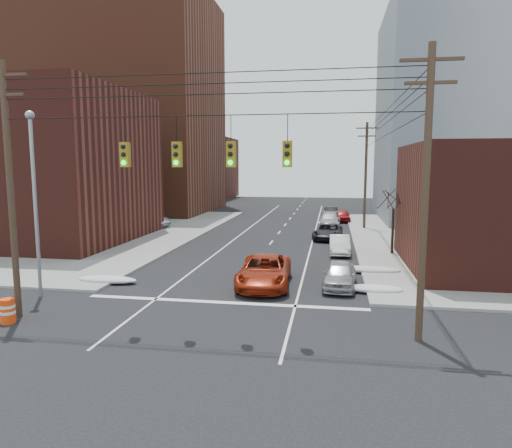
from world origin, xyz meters
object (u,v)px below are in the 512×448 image
(parked_car_f, at_px, (331,213))
(lot_car_c, at_px, (98,225))
(construction_barrel, at_px, (8,311))
(red_pickup, at_px, (264,271))
(parked_car_d, at_px, (330,220))
(lot_car_a, at_px, (94,231))
(parked_car_b, at_px, (340,245))
(lot_car_b, at_px, (148,220))
(parked_car_a, at_px, (340,275))
(lot_car_d, at_px, (63,229))
(parked_car_c, at_px, (328,232))
(parked_car_e, at_px, (343,216))

(parked_car_f, bearing_deg, lot_car_c, -147.36)
(parked_car_f, relative_size, lot_car_c, 0.81)
(construction_barrel, bearing_deg, red_pickup, 38.28)
(parked_car_d, height_order, lot_car_a, lot_car_a)
(parked_car_b, relative_size, lot_car_c, 0.79)
(red_pickup, relative_size, lot_car_a, 1.34)
(parked_car_f, relative_size, lot_car_b, 0.81)
(parked_car_d, xyz_separation_m, construction_barrel, (-13.30, -32.36, -0.22))
(parked_car_d, distance_m, lot_car_a, 23.81)
(parked_car_f, bearing_deg, parked_car_b, -93.28)
(lot_car_a, bearing_deg, parked_car_b, -80.27)
(parked_car_a, relative_size, parked_car_f, 0.98)
(parked_car_a, bearing_deg, parked_car_f, 95.29)
(parked_car_d, height_order, lot_car_d, parked_car_d)
(parked_car_b, distance_m, parked_car_c, 6.80)
(lot_car_b, bearing_deg, parked_car_b, -99.06)
(lot_car_b, relative_size, construction_barrel, 5.06)
(red_pickup, relative_size, lot_car_b, 1.12)
(parked_car_b, height_order, lot_car_b, lot_car_b)
(parked_car_d, bearing_deg, lot_car_d, -152.49)
(parked_car_d, relative_size, parked_car_e, 1.27)
(parked_car_d, bearing_deg, parked_car_f, 91.96)
(red_pickup, height_order, parked_car_e, red_pickup)
(parked_car_b, relative_size, lot_car_a, 0.94)
(parked_car_a, bearing_deg, lot_car_b, 138.05)
(lot_car_d, bearing_deg, red_pickup, -128.46)
(construction_barrel, bearing_deg, parked_car_a, 29.88)
(lot_car_c, relative_size, construction_barrel, 5.04)
(parked_car_d, distance_m, lot_car_c, 23.69)
(parked_car_d, height_order, construction_barrel, parked_car_d)
(red_pickup, distance_m, parked_car_b, 10.85)
(parked_car_b, xyz_separation_m, lot_car_c, (-22.90, 5.95, 0.23))
(parked_car_b, relative_size, parked_car_f, 0.98)
(red_pickup, height_order, lot_car_c, lot_car_c)
(construction_barrel, bearing_deg, lot_car_d, 116.98)
(lot_car_d, bearing_deg, lot_car_a, -112.57)
(parked_car_b, relative_size, lot_car_b, 0.79)
(parked_car_a, distance_m, lot_car_c, 27.65)
(parked_car_c, bearing_deg, red_pickup, -94.94)
(parked_car_e, distance_m, lot_car_b, 22.43)
(parked_car_a, relative_size, lot_car_c, 0.79)
(parked_car_a, height_order, parked_car_d, parked_car_d)
(parked_car_a, height_order, lot_car_d, parked_car_a)
(parked_car_f, bearing_deg, construction_barrel, -113.21)
(parked_car_f, relative_size, lot_car_a, 0.97)
(parked_car_b, xyz_separation_m, parked_car_c, (-0.96, 6.73, -0.00))
(red_pickup, xyz_separation_m, lot_car_d, (-20.73, 13.54, -0.04))
(parked_car_c, bearing_deg, parked_car_b, -75.64)
(parked_car_a, relative_size, lot_car_b, 0.79)
(parked_car_c, height_order, parked_car_d, parked_car_d)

